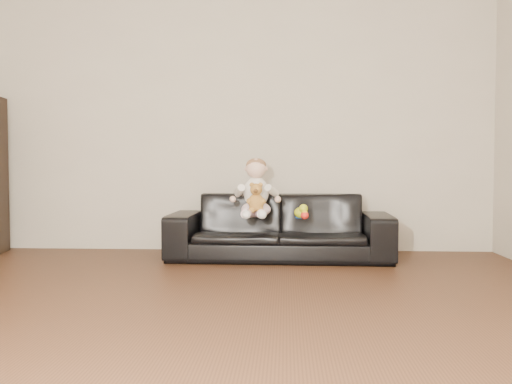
# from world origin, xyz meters

# --- Properties ---
(floor) EXTENTS (5.50, 5.50, 0.00)m
(floor) POSITION_xyz_m (0.00, 0.00, 0.00)
(floor) COLOR #462918
(floor) RESTS_ON ground
(wall_back) EXTENTS (5.00, 0.00, 5.00)m
(wall_back) POSITION_xyz_m (0.00, 2.75, 1.30)
(wall_back) COLOR #C0B6A1
(wall_back) RESTS_ON ground
(sofa) EXTENTS (1.96, 0.81, 0.57)m
(sofa) POSITION_xyz_m (0.47, 2.25, 0.28)
(sofa) COLOR black
(sofa) RESTS_ON floor
(baby) EXTENTS (0.35, 0.44, 0.51)m
(baby) POSITION_xyz_m (0.27, 2.14, 0.60)
(baby) COLOR white
(baby) RESTS_ON sofa
(teddy_bear) EXTENTS (0.15, 0.15, 0.24)m
(teddy_bear) POSITION_xyz_m (0.28, 1.99, 0.55)
(teddy_bear) COLOR #A6732F
(teddy_bear) RESTS_ON sofa
(toy_green) EXTENTS (0.14, 0.16, 0.10)m
(toy_green) POSITION_xyz_m (0.66, 2.09, 0.42)
(toy_green) COLOR #BACA17
(toy_green) RESTS_ON sofa
(toy_rattle) EXTENTS (0.07, 0.07, 0.07)m
(toy_rattle) POSITION_xyz_m (0.69, 1.99, 0.41)
(toy_rattle) COLOR red
(toy_rattle) RESTS_ON sofa
(toy_blue_disc) EXTENTS (0.11, 0.11, 0.01)m
(toy_blue_disc) POSITION_xyz_m (0.66, 2.12, 0.38)
(toy_blue_disc) COLOR blue
(toy_blue_disc) RESTS_ON sofa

